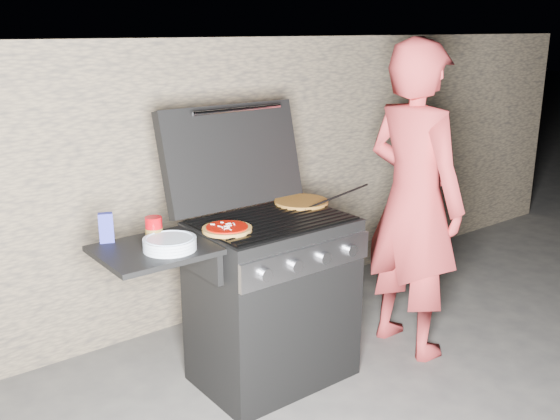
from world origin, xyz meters
TOP-DOWN VIEW (x-y plane):
  - ground at (0.00, 0.00)m, footprint 50.00×50.00m
  - stone_wall at (0.00, 1.05)m, footprint 8.00×0.35m
  - gas_grill at (-0.25, 0.00)m, footprint 1.34×0.79m
  - pizza_topped at (-0.29, -0.02)m, footprint 0.32×0.32m
  - pizza_plain at (0.31, 0.14)m, footprint 0.39×0.39m
  - sauce_jar at (-0.63, 0.07)m, footprint 0.09×0.09m
  - blue_carton at (-0.81, 0.20)m, footprint 0.07×0.06m
  - plate_stack at (-0.63, -0.07)m, footprint 0.27×0.27m
  - person at (0.85, -0.21)m, footprint 0.44×0.67m
  - tongs at (0.45, 0.00)m, footprint 0.44×0.04m

SIDE VIEW (x-z plane):
  - ground at x=0.00m, z-range 0.00..0.00m
  - gas_grill at x=-0.25m, z-range 0.00..0.91m
  - stone_wall at x=0.00m, z-range 0.00..1.80m
  - person at x=0.85m, z-range 0.00..1.81m
  - pizza_plain at x=0.31m, z-range 0.91..0.93m
  - pizza_topped at x=-0.29m, z-range 0.91..0.94m
  - plate_stack at x=-0.63m, z-range 0.90..0.96m
  - tongs at x=0.45m, z-range 0.91..1.00m
  - sauce_jar at x=-0.63m, z-range 0.90..1.02m
  - blue_carton at x=-0.81m, z-range 0.90..1.04m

